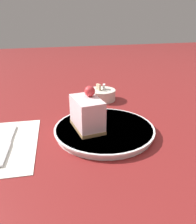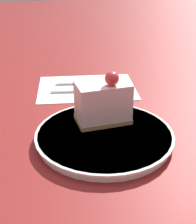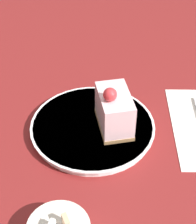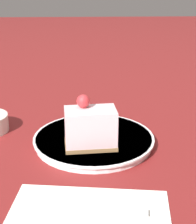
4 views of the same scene
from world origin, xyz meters
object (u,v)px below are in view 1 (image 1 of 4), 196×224
at_px(cake_slice, 87,113).
at_px(sugar_bowl, 102,95).
at_px(knife, 7,147).
at_px(plate, 104,129).

relative_size(cake_slice, sugar_bowl, 1.08).
relative_size(knife, sugar_bowl, 1.84).
bearing_deg(cake_slice, plate, -9.70).
bearing_deg(sugar_bowl, plate, -107.26).
relative_size(plate, knife, 1.41).
bearing_deg(plate, knife, -177.73).
distance_m(cake_slice, sugar_bowl, 0.27).
xyz_separation_m(knife, sugar_bowl, (0.31, 0.25, 0.01)).
bearing_deg(cake_slice, sugar_bowl, 58.55).
xyz_separation_m(cake_slice, sugar_bowl, (0.12, 0.24, -0.04)).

